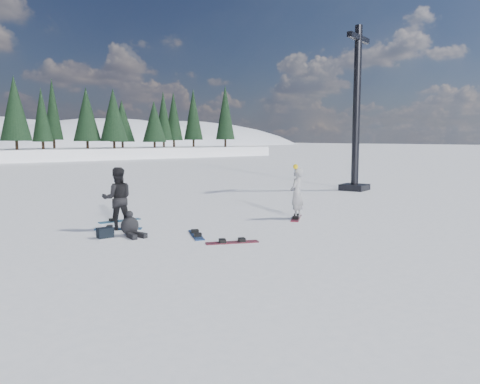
{
  "coord_description": "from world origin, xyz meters",
  "views": [
    {
      "loc": [
        -10.05,
        -12.51,
        2.94
      ],
      "look_at": [
        -0.04,
        -0.06,
        1.1
      ],
      "focal_mm": 35.0,
      "sensor_mm": 36.0,
      "label": 1
    }
  ],
  "objects_px": {
    "snowboarder_woman": "(297,193)",
    "seated_rider": "(131,226)",
    "snowboard_loose_a": "(196,235)",
    "lift_tower": "(356,125)",
    "snowboard_loose_b": "(232,242)",
    "snowboard_loose_c": "(120,221)",
    "snowboarder_man": "(117,198)",
    "gear_bag": "(105,233)"
  },
  "relations": [
    {
      "from": "seated_rider",
      "to": "snowboarder_man",
      "type": "bearing_deg",
      "value": 79.19
    },
    {
      "from": "snowboarder_woman",
      "to": "seated_rider",
      "type": "xyz_separation_m",
      "value": [
        -6.12,
        0.97,
        -0.65
      ]
    },
    {
      "from": "snowboard_loose_a",
      "to": "snowboarder_man",
      "type": "bearing_deg",
      "value": 55.62
    },
    {
      "from": "snowboarder_man",
      "to": "snowboard_loose_b",
      "type": "bearing_deg",
      "value": 132.66
    },
    {
      "from": "lift_tower",
      "to": "snowboarder_woman",
      "type": "bearing_deg",
      "value": -168.71
    },
    {
      "from": "snowboard_loose_b",
      "to": "snowboard_loose_c",
      "type": "xyz_separation_m",
      "value": [
        -0.98,
        5.27,
        0.0
      ]
    },
    {
      "from": "lift_tower",
      "to": "snowboard_loose_c",
      "type": "xyz_separation_m",
      "value": [
        -14.72,
        -1.06,
        -3.69
      ]
    },
    {
      "from": "snowboarder_woman",
      "to": "snowboard_loose_c",
      "type": "height_order",
      "value": "snowboarder_woman"
    },
    {
      "from": "snowboarder_woman",
      "to": "snowboard_loose_c",
      "type": "distance_m",
      "value": 6.45
    },
    {
      "from": "gear_bag",
      "to": "snowboard_loose_b",
      "type": "relative_size",
      "value": 0.3
    },
    {
      "from": "seated_rider",
      "to": "snowboard_loose_b",
      "type": "relative_size",
      "value": 0.61
    },
    {
      "from": "snowboarder_man",
      "to": "seated_rider",
      "type": "distance_m",
      "value": 1.42
    },
    {
      "from": "seated_rider",
      "to": "snowboard_loose_b",
      "type": "distance_m",
      "value": 3.25
    },
    {
      "from": "snowboarder_woman",
      "to": "seated_rider",
      "type": "height_order",
      "value": "snowboarder_woman"
    },
    {
      "from": "snowboard_loose_b",
      "to": "snowboard_loose_c",
      "type": "distance_m",
      "value": 5.36
    },
    {
      "from": "seated_rider",
      "to": "gear_bag",
      "type": "height_order",
      "value": "seated_rider"
    },
    {
      "from": "lift_tower",
      "to": "snowboarder_man",
      "type": "xyz_separation_m",
      "value": [
        -15.39,
        -2.42,
        -2.7
      ]
    },
    {
      "from": "snowboarder_man",
      "to": "snowboard_loose_c",
      "type": "distance_m",
      "value": 1.82
    },
    {
      "from": "snowboarder_woman",
      "to": "gear_bag",
      "type": "height_order",
      "value": "snowboarder_woman"
    },
    {
      "from": "lift_tower",
      "to": "snowboard_loose_b",
      "type": "distance_m",
      "value": 15.57
    },
    {
      "from": "lift_tower",
      "to": "snowboard_loose_a",
      "type": "relative_size",
      "value": 6.07
    },
    {
      "from": "snowboard_loose_b",
      "to": "snowboard_loose_a",
      "type": "bearing_deg",
      "value": 123.72
    },
    {
      "from": "snowboarder_woman",
      "to": "seated_rider",
      "type": "bearing_deg",
      "value": -32.91
    },
    {
      "from": "lift_tower",
      "to": "snowboard_loose_b",
      "type": "height_order",
      "value": "lift_tower"
    },
    {
      "from": "snowboarder_man",
      "to": "gear_bag",
      "type": "distance_m",
      "value": 1.55
    },
    {
      "from": "snowboard_loose_a",
      "to": "lift_tower",
      "type": "bearing_deg",
      "value": -46.12
    },
    {
      "from": "lift_tower",
      "to": "snowboard_loose_b",
      "type": "relative_size",
      "value": 6.07
    },
    {
      "from": "gear_bag",
      "to": "snowboarder_man",
      "type": "bearing_deg",
      "value": 48.74
    },
    {
      "from": "snowboard_loose_a",
      "to": "snowboard_loose_c",
      "type": "height_order",
      "value": "same"
    },
    {
      "from": "snowboarder_man",
      "to": "seated_rider",
      "type": "height_order",
      "value": "snowboarder_man"
    },
    {
      "from": "seated_rider",
      "to": "snowboard_loose_a",
      "type": "relative_size",
      "value": 0.61
    },
    {
      "from": "snowboard_loose_a",
      "to": "snowboard_loose_b",
      "type": "distance_m",
      "value": 1.52
    },
    {
      "from": "lift_tower",
      "to": "snowboarder_woman",
      "type": "relative_size",
      "value": 4.52
    },
    {
      "from": "gear_bag",
      "to": "lift_tower",
      "type": "bearing_deg",
      "value": 11.81
    },
    {
      "from": "snowboard_loose_b",
      "to": "snowboard_loose_c",
      "type": "bearing_deg",
      "value": 125.99
    },
    {
      "from": "lift_tower",
      "to": "snowboarder_man",
      "type": "distance_m",
      "value": 15.81
    },
    {
      "from": "snowboarder_man",
      "to": "snowboard_loose_b",
      "type": "height_order",
      "value": "snowboarder_man"
    },
    {
      "from": "snowboarder_man",
      "to": "snowboarder_woman",
      "type": "bearing_deg",
      "value": 179.55
    },
    {
      "from": "snowboarder_man",
      "to": "snowboard_loose_c",
      "type": "xyz_separation_m",
      "value": [
        0.67,
        1.37,
        -0.99
      ]
    },
    {
      "from": "gear_bag",
      "to": "snowboard_loose_c",
      "type": "xyz_separation_m",
      "value": [
        1.52,
        2.34,
        -0.14
      ]
    },
    {
      "from": "lift_tower",
      "to": "snowboard_loose_a",
      "type": "distance_m",
      "value": 15.22
    },
    {
      "from": "snowboarder_woman",
      "to": "snowboard_loose_a",
      "type": "height_order",
      "value": "snowboarder_woman"
    }
  ]
}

